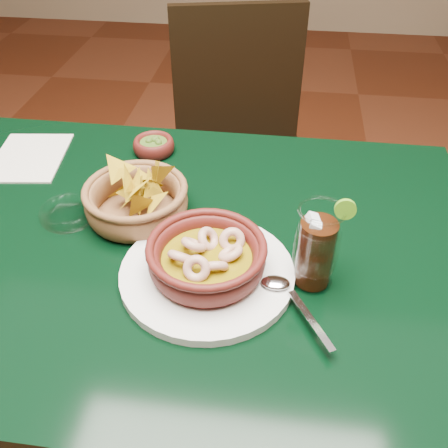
# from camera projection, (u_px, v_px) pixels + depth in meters

# --- Properties ---
(ground) EXTENTS (7.00, 7.00, 0.00)m
(ground) POSITION_uv_depth(u_px,v_px,m) (175.00, 440.00, 1.38)
(ground) COLOR #471C0C
(ground) RESTS_ON ground
(dining_table) EXTENTS (1.20, 0.80, 0.75)m
(dining_table) POSITION_uv_depth(u_px,v_px,m) (154.00, 274.00, 0.97)
(dining_table) COLOR black
(dining_table) RESTS_ON ground
(dining_chair) EXTENTS (0.52, 0.52, 0.93)m
(dining_chair) POSITION_uv_depth(u_px,v_px,m) (241.00, 152.00, 1.59)
(dining_chair) COLOR black
(dining_chair) RESTS_ON ground
(shrimp_plate) EXTENTS (0.35, 0.29, 0.08)m
(shrimp_plate) POSITION_uv_depth(u_px,v_px,m) (207.00, 262.00, 0.81)
(shrimp_plate) COLOR silver
(shrimp_plate) RESTS_ON dining_table
(chip_basket) EXTENTS (0.23, 0.23, 0.13)m
(chip_basket) POSITION_uv_depth(u_px,v_px,m) (137.00, 200.00, 0.93)
(chip_basket) COLOR brown
(chip_basket) RESTS_ON dining_table
(guacamole_ramekin) EXTENTS (0.11, 0.11, 0.04)m
(guacamole_ramekin) POSITION_uv_depth(u_px,v_px,m) (154.00, 146.00, 1.12)
(guacamole_ramekin) COLOR #44120E
(guacamole_ramekin) RESTS_ON dining_table
(cola_drink) EXTENTS (0.15, 0.15, 0.17)m
(cola_drink) POSITION_uv_depth(u_px,v_px,m) (316.00, 248.00, 0.78)
(cola_drink) COLOR white
(cola_drink) RESTS_ON dining_table
(glass_ashtray) EXTENTS (0.11, 0.11, 0.03)m
(glass_ashtray) POSITION_uv_depth(u_px,v_px,m) (68.00, 214.00, 0.94)
(glass_ashtray) COLOR white
(glass_ashtray) RESTS_ON dining_table
(paper_menu) EXTENTS (0.18, 0.22, 0.00)m
(paper_menu) POSITION_uv_depth(u_px,v_px,m) (29.00, 157.00, 1.12)
(paper_menu) COLOR beige
(paper_menu) RESTS_ON dining_table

